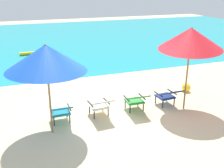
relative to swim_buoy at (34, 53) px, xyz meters
The scene contains 10 objects.
ground_plane 4.44m from the swim_buoy, 66.37° to the right, with size 40.00×40.00×0.00m, color beige.
ocean_band 4.56m from the swim_buoy, 67.01° to the left, with size 40.00×18.00×0.01m, color teal.
swim_buoy is the anchor object (origin of this frame).
lounge_chair_far_left 8.52m from the swim_buoy, 89.71° to the right, with size 0.55×0.88×0.68m.
lounge_chair_near_left 8.59m from the swim_buoy, 81.96° to the right, with size 0.59×0.91×0.68m.
lounge_chair_near_right 8.84m from the swim_buoy, 74.65° to the right, with size 0.57×0.89×0.68m.
lounge_chair_far_right 9.21m from the swim_buoy, 67.98° to the right, with size 0.59×0.91×0.68m.
beach_umbrella_left 9.12m from the swim_buoy, 91.76° to the right, with size 2.58×2.57×2.39m.
beach_umbrella_right 9.86m from the swim_buoy, 66.44° to the right, with size 2.67×2.67×2.61m.
beach_ball 9.00m from the swim_buoy, 58.13° to the right, with size 0.32×0.32×0.32m, color yellow.
Camera 1 is at (-2.69, -7.21, 3.68)m, focal length 42.91 mm.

